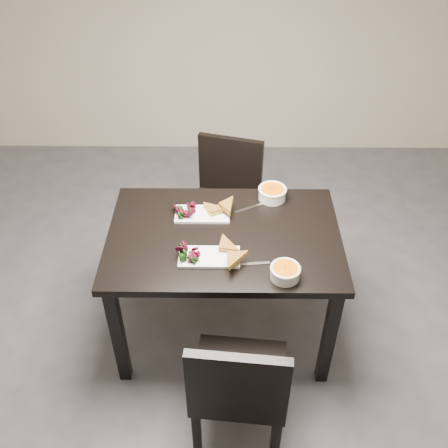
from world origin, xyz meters
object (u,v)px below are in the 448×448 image
soup_bowl_near (285,272)px  chair_near (239,386)px  plate_far (202,214)px  table (224,249)px  plate_near (209,257)px  soup_bowl_far (272,193)px  chair_far (226,196)px

soup_bowl_near → chair_near: bearing=-117.8°
plate_far → table: bearing=-52.9°
table → plate_near: size_ratio=4.04×
soup_bowl_far → plate_near: bearing=-124.6°
plate_near → soup_bowl_far: 0.59m
chair_near → plate_near: chair_near is taller
chair_far → plate_near: size_ratio=2.86×
table → plate_far: 0.22m
chair_near → chair_far: (-0.07, 1.40, 0.00)m
soup_bowl_near → plate_near: bearing=160.8°
table → plate_near: (-0.07, -0.18, 0.11)m
table → plate_far: size_ratio=4.12×
table → soup_bowl_far: 0.43m
soup_bowl_far → chair_far: bearing=124.4°
plate_near → soup_bowl_near: soup_bowl_near is taller
table → soup_bowl_near: size_ratio=8.37×
plate_far → soup_bowl_far: 0.41m
table → chair_near: 0.73m
chair_far → plate_far: bearing=-88.0°
table → soup_bowl_far: soup_bowl_far is taller
table → chair_near: size_ratio=1.41×
table → chair_far: (0.01, 0.69, -0.17)m
table → soup_bowl_far: bearing=49.5°
chair_near → chair_far: bearing=98.1°
table → plate_near: 0.22m
chair_near → plate_near: 0.61m
table → chair_near: bearing=-84.2°
table → chair_near: (0.07, -0.71, -0.17)m
chair_near → soup_bowl_near: 0.55m
chair_near → plate_far: 0.93m
chair_far → plate_near: 0.91m
chair_near → soup_bowl_far: bearing=84.6°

